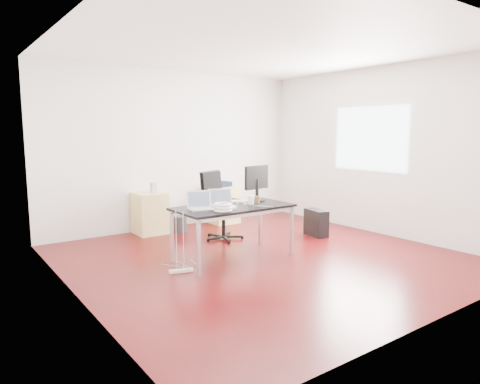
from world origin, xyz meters
TOP-DOWN VIEW (x-y plane):
  - room_shell at (0.04, 0.00)m, footprint 5.00×5.00m
  - desk at (-0.37, 0.19)m, footprint 1.60×0.80m
  - office_chair at (0.08, 1.24)m, footprint 0.61×0.63m
  - filing_cabinet_left at (-0.68, 2.23)m, footprint 0.50×0.50m
  - filing_cabinet_right at (0.81, 2.23)m, footprint 0.50×0.50m
  - pc_tower at (1.50, 0.45)m, footprint 0.27×0.48m
  - wastebasket at (-0.23, 2.02)m, footprint 0.28×0.28m
  - power_strip at (-1.23, 0.09)m, footprint 0.30×0.15m
  - laptop_left at (-0.85, 0.24)m, footprint 0.38×0.32m
  - laptop_right at (-0.52, 0.24)m, footprint 0.39×0.34m
  - monitor at (0.17, 0.37)m, footprint 0.45×0.26m
  - keyboard at (-0.15, 0.45)m, footprint 0.46×0.30m
  - cup_white at (-0.10, 0.16)m, footprint 0.09×0.09m
  - cup_brown at (0.02, 0.18)m, footprint 0.08×0.08m
  - cable_coil at (-0.71, -0.06)m, footprint 0.24×0.24m
  - power_adapter at (-0.51, 0.01)m, footprint 0.07×0.07m
  - speaker at (-0.63, 2.17)m, footprint 0.10×0.09m
  - navy_garment at (0.80, 2.22)m, footprint 0.34×0.30m

SIDE VIEW (x-z plane):
  - power_strip at x=-1.23m, z-range 0.00..0.04m
  - wastebasket at x=-0.23m, z-range 0.00..0.28m
  - pc_tower at x=1.50m, z-range 0.00..0.44m
  - filing_cabinet_left at x=-0.68m, z-range 0.00..0.70m
  - filing_cabinet_right at x=0.81m, z-range 0.00..0.70m
  - office_chair at x=0.08m, z-range 0.06..1.15m
  - desk at x=-0.37m, z-range 0.31..1.04m
  - keyboard at x=-0.15m, z-range 0.73..0.75m
  - power_adapter at x=-0.51m, z-range 0.73..0.76m
  - navy_garment at x=0.80m, z-range 0.70..0.79m
  - cup_brown at x=0.02m, z-range 0.73..0.83m
  - cable_coil at x=-0.71m, z-range 0.73..0.84m
  - laptop_left at x=-0.85m, z-range 0.67..0.90m
  - laptop_right at x=-0.52m, z-range 0.67..0.90m
  - speaker at x=-0.63m, z-range 0.70..0.88m
  - cup_white at x=-0.10m, z-range 0.73..0.85m
  - monitor at x=0.17m, z-range 0.76..1.27m
  - room_shell at x=0.04m, z-range -1.10..3.90m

